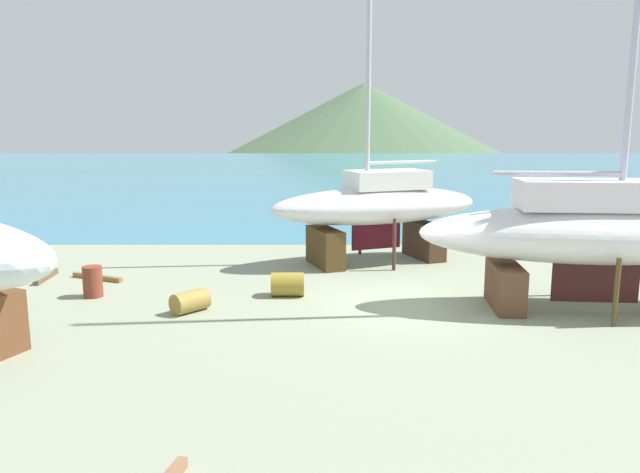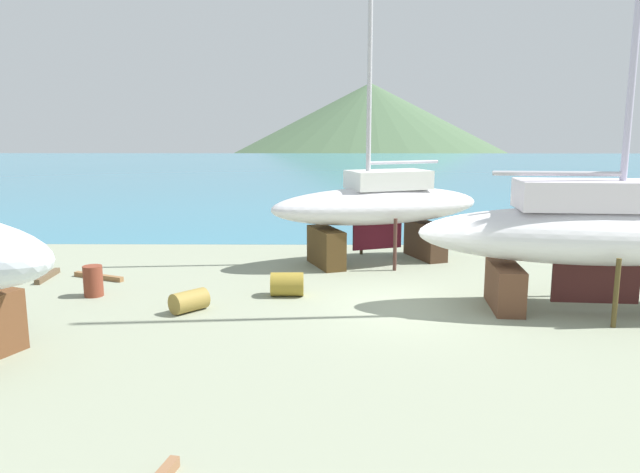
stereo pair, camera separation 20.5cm
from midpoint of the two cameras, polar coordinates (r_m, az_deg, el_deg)
ground_plane at (r=14.73m, az=10.17°, el=-8.60°), size 41.55×41.55×0.00m
sea_water at (r=63.84m, az=2.84°, el=6.09°), size 155.73×79.00×0.01m
headland_hill at (r=144.41m, az=4.66°, el=8.44°), size 111.77×111.77×28.22m
sailboat_far_slipway at (r=21.32m, az=5.73°, el=2.73°), size 8.01×5.01×11.01m
sailboat_mid_port at (r=17.13m, az=24.71°, el=0.25°), size 9.29×3.22×16.29m
worker at (r=23.94m, az=17.58°, el=0.55°), size 0.43×0.50×1.67m
barrel_rust_near at (r=16.19m, az=-11.68°, el=-5.88°), size 1.04×1.06×0.55m
barrel_ochre at (r=18.30m, az=-20.01°, el=-3.90°), size 0.64×0.64×0.87m
barrel_tar_black at (r=17.28m, az=-2.73°, el=-4.44°), size 0.93×0.69×0.66m
timber_long_fore at (r=20.33m, az=-19.59°, el=-3.53°), size 1.78×0.91×0.15m
timber_plank_near at (r=20.97m, az=-23.70°, el=-3.38°), size 0.23×1.61×0.16m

